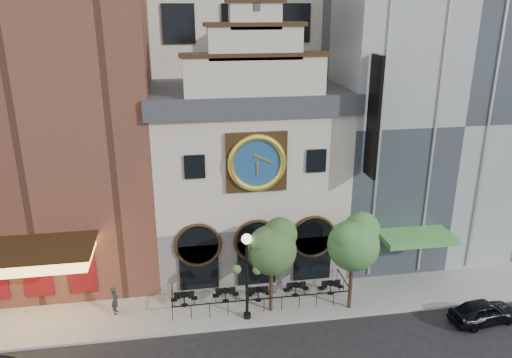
{
  "coord_description": "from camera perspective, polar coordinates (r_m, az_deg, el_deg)",
  "views": [
    {
      "loc": [
        -4.49,
        -23.45,
        17.29
      ],
      "look_at": [
        0.31,
        6.0,
        6.76
      ],
      "focal_mm": 35.0,
      "sensor_mm": 36.0,
      "label": 1
    }
  ],
  "objects": [
    {
      "name": "clock_building",
      "position": [
        33.32,
        -1.02,
        0.89
      ],
      "size": [
        12.6,
        8.78,
        18.65
      ],
      "color": "#605E5B",
      "rests_on": "ground"
    },
    {
      "name": "lamppost",
      "position": [
        28.13,
        -1.06,
        -10.05
      ],
      "size": [
        1.67,
        0.8,
        5.33
      ],
      "rotation": [
        0.0,
        0.0,
        -0.23
      ],
      "color": "black",
      "rests_on": "sidewalk"
    },
    {
      "name": "bistro_2",
      "position": [
        31.11,
        0.27,
        -12.97
      ],
      "size": [
        1.58,
        0.68,
        0.9
      ],
      "color": "black",
      "rests_on": "sidewalk"
    },
    {
      "name": "tree_right",
      "position": [
        29.13,
        11.17,
        -6.97
      ],
      "size": [
        3.09,
        2.98,
        5.95
      ],
      "color": "#382619",
      "rests_on": "sidewalk"
    },
    {
      "name": "tree_left",
      "position": [
        28.43,
        1.87,
        -7.66
      ],
      "size": [
        2.97,
        2.86,
        5.72
      ],
      "color": "#382619",
      "rests_on": "sidewalk"
    },
    {
      "name": "car_right",
      "position": [
        32.17,
        24.59,
        -13.61
      ],
      "size": [
        4.19,
        2.12,
        1.37
      ],
      "primitive_type": "imported",
      "rotation": [
        0.0,
        0.0,
        1.7
      ],
      "color": "black",
      "rests_on": "ground"
    },
    {
      "name": "bistro_0",
      "position": [
        30.95,
        -8.21,
        -13.39
      ],
      "size": [
        1.58,
        0.68,
        0.9
      ],
      "color": "black",
      "rests_on": "sidewalk"
    },
    {
      "name": "ground",
      "position": [
        29.48,
        1.34,
        -16.48
      ],
      "size": [
        120.0,
        120.0,
        0.0
      ],
      "primitive_type": "plane",
      "color": "black",
      "rests_on": "ground"
    },
    {
      "name": "pedestrian",
      "position": [
        30.9,
        -15.82,
        -13.2
      ],
      "size": [
        0.41,
        0.62,
        1.7
      ],
      "primitive_type": "imported",
      "rotation": [
        0.0,
        0.0,
        1.56
      ],
      "color": "black",
      "rests_on": "sidewalk"
    },
    {
      "name": "cafe_railing",
      "position": [
        31.18,
        0.49,
        -12.93
      ],
      "size": [
        10.6,
        2.6,
        0.9
      ],
      "primitive_type": null,
      "color": "black",
      "rests_on": "sidewalk"
    },
    {
      "name": "bistro_1",
      "position": [
        31.08,
        -3.49,
        -13.05
      ],
      "size": [
        1.58,
        0.68,
        0.9
      ],
      "color": "black",
      "rests_on": "sidewalk"
    },
    {
      "name": "sidewalk",
      "position": [
        31.46,
        0.49,
        -13.73
      ],
      "size": [
        44.0,
        5.0,
        0.15
      ],
      "primitive_type": "cube",
      "color": "gray",
      "rests_on": "ground"
    },
    {
      "name": "retail_building",
      "position": [
        38.4,
        18.19,
        7.75
      ],
      "size": [
        14.0,
        14.4,
        20.0
      ],
      "color": "gray",
      "rests_on": "ground"
    },
    {
      "name": "bistro_4",
      "position": [
        32.09,
        8.53,
        -12.11
      ],
      "size": [
        1.58,
        0.68,
        0.9
      ],
      "color": "black",
      "rests_on": "sidewalk"
    },
    {
      "name": "theater_building",
      "position": [
        34.79,
        -23.71,
        10.1
      ],
      "size": [
        14.0,
        15.6,
        25.0
      ],
      "color": "brown",
      "rests_on": "ground"
    },
    {
      "name": "bistro_3",
      "position": [
        31.66,
        4.59,
        -12.41
      ],
      "size": [
        1.58,
        0.68,
        0.9
      ],
      "color": "black",
      "rests_on": "sidewalk"
    }
  ]
}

